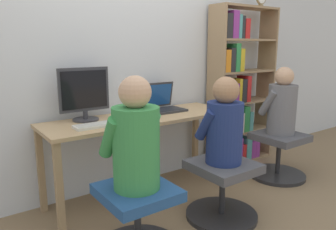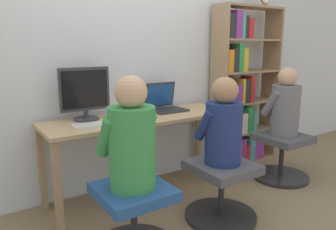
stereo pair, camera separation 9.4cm
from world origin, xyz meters
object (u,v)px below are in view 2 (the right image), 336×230
object	(u,v)px
keyboard	(99,124)
office_chair_left	(134,218)
laptop	(165,105)
person_at_monitor	(132,139)
bookshelf	(240,96)
person_at_laptop	(223,125)
office_chair_right	(221,189)
person_near_shelf	(285,106)
desktop_monitor	(85,94)
office_chair_side	(282,155)

from	to	relation	value
keyboard	office_chair_left	distance (m)	0.79
laptop	person_at_monitor	bearing A→B (deg)	-133.91
person_at_monitor	bookshelf	xyz separation A→B (m)	(1.82, 0.85, 0.01)
keyboard	person_at_laptop	distance (m)	0.97
office_chair_right	person_at_monitor	bearing A→B (deg)	-179.77
laptop	person_at_laptop	distance (m)	0.82
office_chair_left	person_near_shelf	distance (m)	1.96
desktop_monitor	office_chair_side	bearing A→B (deg)	-17.63
laptop	keyboard	bearing A→B (deg)	-163.78
office_chair_right	person_at_monitor	world-z (taller)	person_at_monitor
desktop_monitor	office_chair_left	size ratio (longest dim) A/B	0.76
office_chair_left	bookshelf	size ratio (longest dim) A/B	0.32
person_at_laptop	office_chair_side	bearing A→B (deg)	13.28
office_chair_right	person_near_shelf	bearing A→B (deg)	13.76
keyboard	person_near_shelf	bearing A→B (deg)	-10.13
person_at_monitor	bookshelf	distance (m)	2.01
laptop	bookshelf	bearing A→B (deg)	1.17
desktop_monitor	office_chair_right	bearing A→B (deg)	-47.61
desktop_monitor	office_chair_left	world-z (taller)	desktop_monitor
laptop	keyboard	world-z (taller)	laptop
desktop_monitor	office_chair_left	xyz separation A→B (m)	(-0.01, -0.86, -0.72)
office_chair_left	person_near_shelf	bearing A→B (deg)	8.32
laptop	office_chair_left	world-z (taller)	laptop
desktop_monitor	office_chair_side	world-z (taller)	desktop_monitor
laptop	office_chair_right	world-z (taller)	laptop
person_at_laptop	person_near_shelf	world-z (taller)	person_near_shelf
person_at_monitor	person_near_shelf	distance (m)	1.89
desktop_monitor	person_near_shelf	size ratio (longest dim) A/B	0.64
desktop_monitor	office_chair_left	bearing A→B (deg)	-90.80
bookshelf	laptop	bearing A→B (deg)	-178.83
keyboard	office_chair_right	size ratio (longest dim) A/B	0.68
person_at_monitor	person_near_shelf	size ratio (longest dim) A/B	1.05
person_at_monitor	office_chair_side	size ratio (longest dim) A/B	1.25
desktop_monitor	bookshelf	size ratio (longest dim) A/B	0.25
keyboard	person_at_laptop	world-z (taller)	person_at_laptop
office_chair_right	office_chair_side	size ratio (longest dim) A/B	1.00
desktop_monitor	office_chair_right	xyz separation A→B (m)	(0.78, -0.85, -0.72)
laptop	office_chair_left	size ratio (longest dim) A/B	0.56
office_chair_left	office_chair_side	xyz separation A→B (m)	(1.87, 0.27, 0.00)
keyboard	person_at_laptop	size ratio (longest dim) A/B	0.58
desktop_monitor	person_at_laptop	bearing A→B (deg)	-47.46
bookshelf	office_chair_side	xyz separation A→B (m)	(0.05, -0.58, -0.55)
desktop_monitor	bookshelf	distance (m)	1.82
keyboard	office_chair_right	distance (m)	1.10
laptop	office_chair_side	size ratio (longest dim) A/B	0.56
person_at_laptop	person_at_monitor	bearing A→B (deg)	-179.44
office_chair_left	office_chair_right	distance (m)	0.79
laptop	office_chair_side	world-z (taller)	laptop
laptop	desktop_monitor	bearing A→B (deg)	177.84
office_chair_right	person_at_monitor	size ratio (longest dim) A/B	0.80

